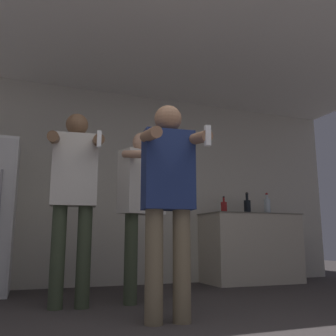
{
  "coord_description": "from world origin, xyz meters",
  "views": [
    {
      "loc": [
        -0.9,
        -1.57,
        0.57
      ],
      "look_at": [
        0.05,
        0.98,
        1.09
      ],
      "focal_mm": 40.0,
      "sensor_mm": 36.0,
      "label": 1
    }
  ],
  "objects": [
    {
      "name": "bottle_tall_gin",
      "position": [
        1.93,
        2.89,
        1.03
      ],
      "size": [
        0.09,
        0.09,
        0.3
      ],
      "color": "black",
      "rests_on": "counter"
    },
    {
      "name": "person_man_side",
      "position": [
        -0.54,
        1.79,
        1.02
      ],
      "size": [
        0.5,
        0.47,
        1.7
      ],
      "color": "#38422D",
      "rests_on": "ground_plane"
    },
    {
      "name": "ceiling_slab",
      "position": [
        0.0,
        1.61,
        2.57
      ],
      "size": [
        7.0,
        3.74,
        0.05
      ],
      "color": "silver",
      "rests_on": "wall_back"
    },
    {
      "name": "wall_back",
      "position": [
        0.0,
        3.25,
        1.27
      ],
      "size": [
        7.0,
        0.06,
        2.55
      ],
      "color": "beige",
      "rests_on": "ground_plane"
    },
    {
      "name": "person_spectator_back",
      "position": [
        0.11,
        1.85,
        0.97
      ],
      "size": [
        0.61,
        0.62,
        1.61
      ],
      "color": "#38422D",
      "rests_on": "ground_plane"
    },
    {
      "name": "counter",
      "position": [
        1.96,
        2.9,
        0.46
      ],
      "size": [
        1.29,
        0.68,
        0.92
      ],
      "color": "#BCB29E",
      "rests_on": "ground_plane"
    },
    {
      "name": "bottle_red_label",
      "position": [
        1.56,
        2.89,
        1.0
      ],
      "size": [
        0.08,
        0.08,
        0.23
      ],
      "color": "maroon",
      "rests_on": "counter"
    },
    {
      "name": "person_woman_foreground",
      "position": [
        0.05,
        0.97,
        0.91
      ],
      "size": [
        0.46,
        0.51,
        1.57
      ],
      "color": "#75664C",
      "rests_on": "ground_plane"
    },
    {
      "name": "bottle_green_wine",
      "position": [
        2.26,
        2.89,
        1.04
      ],
      "size": [
        0.09,
        0.09,
        0.31
      ],
      "color": "silver",
      "rests_on": "counter"
    }
  ]
}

